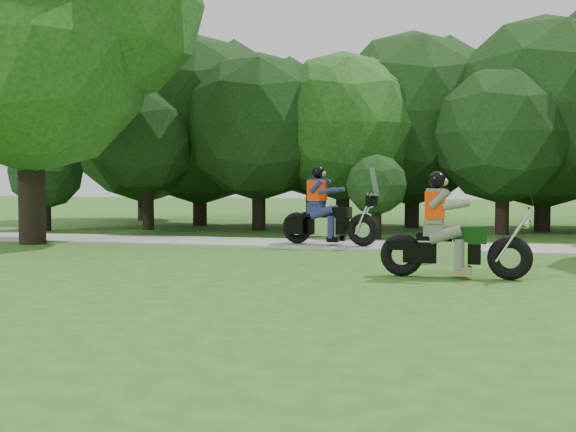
# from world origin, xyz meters

# --- Properties ---
(ground) EXTENTS (100.00, 100.00, 0.00)m
(ground) POSITION_xyz_m (0.00, 0.00, 0.00)
(ground) COLOR #365518
(ground) RESTS_ON ground
(walkway) EXTENTS (60.00, 2.20, 0.06)m
(walkway) POSITION_xyz_m (0.00, 8.00, 0.03)
(walkway) COLOR #9B9B96
(walkway) RESTS_ON ground
(tree_line) EXTENTS (35.56, 11.77, 7.77)m
(tree_line) POSITION_xyz_m (3.30, 14.51, 3.68)
(tree_line) COLOR black
(tree_line) RESTS_ON ground
(big_tree_west) EXTENTS (8.64, 6.56, 9.96)m
(big_tree_west) POSITION_xyz_m (-10.54, 6.85, 5.76)
(big_tree_west) COLOR black
(big_tree_west) RESTS_ON ground
(chopper_motorcycle) EXTENTS (2.55, 0.68, 1.82)m
(chopper_motorcycle) POSITION_xyz_m (0.17, 2.67, 0.67)
(chopper_motorcycle) COLOR black
(chopper_motorcycle) RESTS_ON ground
(touring_motorcycle) EXTENTS (2.55, 1.08, 1.95)m
(touring_motorcycle) POSITION_xyz_m (-3.02, 7.56, 0.77)
(touring_motorcycle) COLOR black
(touring_motorcycle) RESTS_ON walkway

